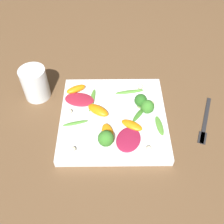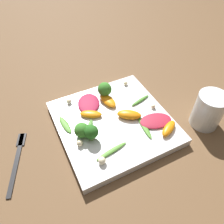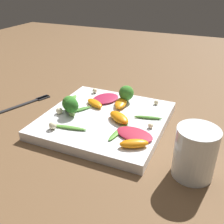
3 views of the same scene
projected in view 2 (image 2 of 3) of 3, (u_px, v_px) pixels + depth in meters
name	position (u px, v px, depth m)	size (l,w,h in m)	color
ground_plane	(114.00, 125.00, 0.62)	(2.40, 2.40, 0.00)	brown
plate	(114.00, 123.00, 0.61)	(0.30, 0.30, 0.02)	white
drinking_glass	(208.00, 110.00, 0.59)	(0.08, 0.08, 0.10)	white
fork	(18.00, 155.00, 0.55)	(0.08, 0.17, 0.01)	#262628
radicchio_leaf_0	(89.00, 103.00, 0.64)	(0.09, 0.10, 0.01)	maroon
radicchio_leaf_1	(156.00, 121.00, 0.60)	(0.10, 0.07, 0.01)	maroon
orange_segment_0	(169.00, 128.00, 0.57)	(0.07, 0.05, 0.02)	orange
orange_segment_1	(108.00, 100.00, 0.65)	(0.04, 0.07, 0.02)	orange
orange_segment_2	(129.00, 115.00, 0.60)	(0.07, 0.06, 0.02)	orange
orange_segment_3	(91.00, 114.00, 0.61)	(0.07, 0.05, 0.01)	orange
broccoli_floret_0	(105.00, 89.00, 0.65)	(0.04, 0.04, 0.05)	#84AD5B
broccoli_floret_1	(91.00, 132.00, 0.54)	(0.04, 0.04, 0.05)	#7A9E51
broccoli_floret_2	(82.00, 130.00, 0.55)	(0.04, 0.04, 0.04)	#84AD5B
arugula_sprig_0	(144.00, 126.00, 0.59)	(0.03, 0.09, 0.01)	#518E33
arugula_sprig_1	(112.00, 151.00, 0.53)	(0.09, 0.03, 0.01)	#518E33
arugula_sprig_2	(140.00, 100.00, 0.65)	(0.07, 0.03, 0.01)	#47842D
arugula_sprig_3	(89.00, 128.00, 0.58)	(0.05, 0.06, 0.01)	#3D7528
arugula_sprig_4	(65.00, 125.00, 0.59)	(0.03, 0.07, 0.01)	#518E33
macadamia_nut_0	(153.00, 106.00, 0.63)	(0.01, 0.01, 0.01)	beige
macadamia_nut_1	(102.00, 161.00, 0.51)	(0.02, 0.02, 0.02)	beige
macadamia_nut_2	(80.00, 143.00, 0.54)	(0.02, 0.02, 0.02)	beige
macadamia_nut_3	(69.00, 101.00, 0.64)	(0.02, 0.02, 0.02)	beige
macadamia_nut_4	(126.00, 83.00, 0.70)	(0.01, 0.01, 0.01)	beige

